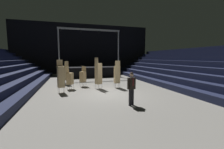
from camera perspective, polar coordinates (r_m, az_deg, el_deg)
The scene contains 11 objects.
ground_plane at distance 10.44m, azimuth -1.65°, elevation -7.81°, with size 22.00×30.00×0.10m, color slate.
arena_end_wall at distance 24.96m, azimuth -10.47°, elevation 9.79°, with size 22.00×0.30×8.00m, color black.
bleacher_bank_right at distance 15.09m, azimuth 28.14°, elevation 2.97°, with size 6.00×24.00×3.60m.
stage_riser at distance 19.88m, azimuth -8.79°, elevation 1.26°, with size 7.91×2.80×6.09m.
man_with_tie at distance 7.83m, azimuth 7.62°, elevation -4.70°, with size 0.56×0.36×1.79m.
chair_stack_front_left at distance 11.17m, azimuth -19.34°, elevation -0.74°, with size 0.55×0.55×2.39m.
chair_stack_front_right at distance 12.27m, azimuth -16.13°, elevation -1.39°, with size 0.60×0.60×1.79m.
chair_stack_mid_left at distance 14.69m, azimuth -17.63°, elevation 0.66°, with size 0.61×0.61×2.22m.
chair_stack_mid_right at distance 13.17m, azimuth -11.28°, elevation -0.72°, with size 0.61×0.61×1.79m.
chair_stack_mid_centre at distance 12.34m, azimuth 1.94°, elevation 0.09°, with size 0.45×0.45×2.31m.
chair_stack_rear_left at distance 11.95m, azimuth -5.33°, elevation 0.47°, with size 0.59×0.59×2.56m.
Camera 1 is at (-2.53, -9.79, 2.54)m, focal length 23.45 mm.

